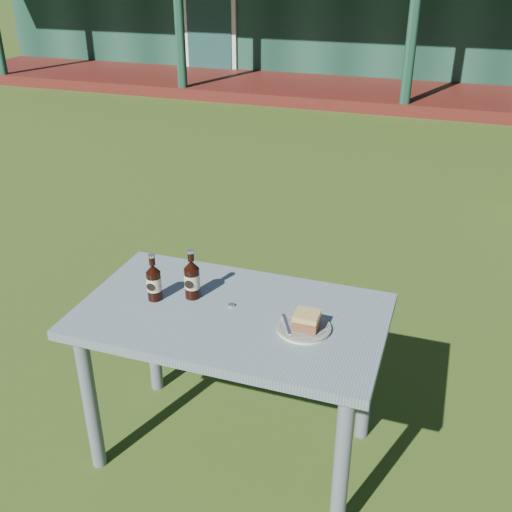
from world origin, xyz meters
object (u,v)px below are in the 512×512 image
at_px(cola_bottle_near, 192,279).
at_px(cola_bottle_far, 154,282).
at_px(cafe_table, 232,333).
at_px(plate, 304,328).
at_px(cake_slice, 307,320).

relative_size(cola_bottle_near, cola_bottle_far, 1.06).
relative_size(cafe_table, cola_bottle_far, 5.99).
bearing_deg(plate, cake_slice, -13.55).
height_order(cafe_table, plate, plate).
bearing_deg(plate, cafe_table, 174.88).
height_order(cafe_table, cola_bottle_far, cola_bottle_far).
xyz_separation_m(cafe_table, cake_slice, (0.31, -0.03, 0.15)).
distance_m(cafe_table, cola_bottle_near, 0.27).
bearing_deg(cola_bottle_far, cola_bottle_near, 24.74).
height_order(plate, cola_bottle_near, cola_bottle_near).
height_order(plate, cola_bottle_far, cola_bottle_far).
height_order(plate, cake_slice, cake_slice).
distance_m(plate, cola_bottle_far, 0.63).
bearing_deg(cola_bottle_near, cafe_table, -16.05).
xyz_separation_m(plate, cake_slice, (0.01, -0.00, 0.04)).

